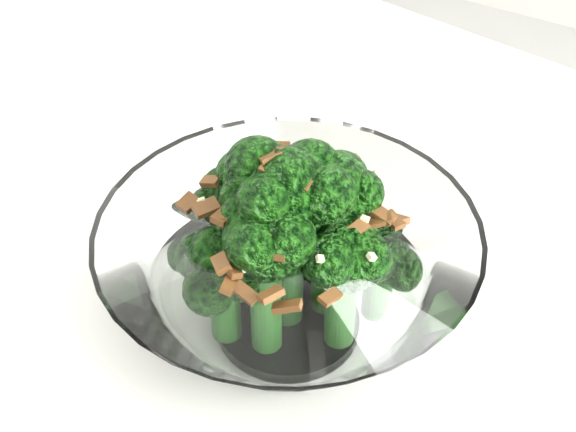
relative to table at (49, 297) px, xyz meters
The scene contains 2 objects.
table is the anchor object (origin of this frame).
broccoli_dish 0.22m from the table, ahead, with size 0.21×0.21×0.13m.
Camera 1 is at (0.25, -0.36, 1.14)m, focal length 55.00 mm.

